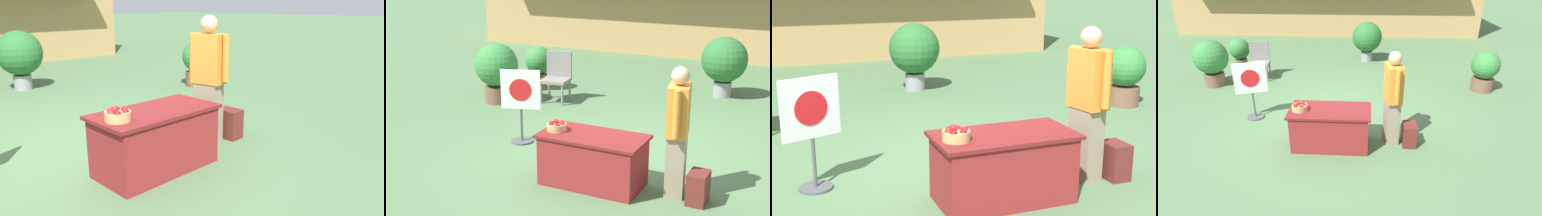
# 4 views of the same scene
# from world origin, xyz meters

# --- Properties ---
(ground_plane) EXTENTS (120.00, 120.00, 0.00)m
(ground_plane) POSITION_xyz_m (0.00, 0.00, 0.00)
(ground_plane) COLOR #4C7047
(display_table) EXTENTS (1.44, 0.75, 0.72)m
(display_table) POSITION_xyz_m (0.09, -1.13, 0.36)
(display_table) COLOR maroon
(display_table) RESTS_ON ground_plane
(apple_basket) EXTENTS (0.27, 0.27, 0.16)m
(apple_basket) POSITION_xyz_m (-0.44, -1.18, 0.78)
(apple_basket) COLOR tan
(apple_basket) RESTS_ON display_table
(person_visitor) EXTENTS (0.33, 0.60, 1.73)m
(person_visitor) POSITION_xyz_m (1.19, -0.93, 0.88)
(person_visitor) COLOR gray
(person_visitor) RESTS_ON ground_plane
(backpack) EXTENTS (0.24, 0.34, 0.42)m
(backpack) POSITION_xyz_m (1.52, -1.04, 0.21)
(backpack) COLOR maroon
(backpack) RESTS_ON ground_plane
(poster_board) EXTENTS (0.62, 0.36, 1.24)m
(poster_board) POSITION_xyz_m (-1.68, -0.15, 0.69)
(poster_board) COLOR #4C4C51
(poster_board) RESTS_ON ground_plane
(patio_chair) EXTENTS (0.62, 0.62, 1.04)m
(patio_chair) POSITION_xyz_m (-2.38, 2.36, 0.57)
(patio_chair) COLOR gray
(patio_chair) RESTS_ON ground_plane
(potted_plant_near_right) EXTENTS (0.90, 0.90, 1.25)m
(potted_plant_near_right) POSITION_xyz_m (-3.44, 1.68, 0.73)
(potted_plant_near_right) COLOR brown
(potted_plant_near_right) RESTS_ON ground_plane
(potted_plant_far_left) EXTENTS (0.71, 0.71, 1.04)m
(potted_plant_far_left) POSITION_xyz_m (3.75, 1.75, 0.57)
(potted_plant_far_left) COLOR brown
(potted_plant_far_left) RESTS_ON ground_plane
(potted_plant_near_left) EXTENTS (0.99, 0.99, 1.31)m
(potted_plant_near_left) POSITION_xyz_m (0.69, 4.25, 0.79)
(potted_plant_near_left) COLOR gray
(potted_plant_near_left) RESTS_ON ground_plane
(potted_plant_far_right) EXTENTS (0.63, 0.63, 0.99)m
(potted_plant_far_right) POSITION_xyz_m (-3.22, 3.01, 0.59)
(potted_plant_far_right) COLOR brown
(potted_plant_far_right) RESTS_ON ground_plane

